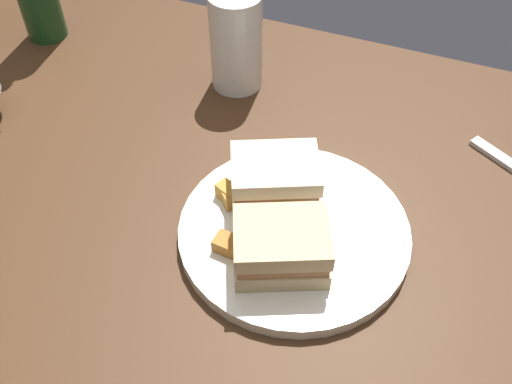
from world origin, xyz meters
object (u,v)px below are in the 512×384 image
at_px(sandwich_half_right, 281,247).
at_px(pint_glass, 236,46).
at_px(sandwich_half_left, 275,180).
at_px(plate, 294,232).

relative_size(sandwich_half_right, pint_glass, 0.86).
distance_m(sandwich_half_left, pint_glass, 0.26).
distance_m(plate, sandwich_half_left, 0.06).
height_order(sandwich_half_left, sandwich_half_right, sandwich_half_left).
distance_m(sandwich_half_right, pint_glass, 0.35).
bearing_deg(pint_glass, sandwich_half_left, 123.12).
bearing_deg(sandwich_half_left, pint_glass, -56.88).
distance_m(plate, pint_glass, 0.31).
bearing_deg(sandwich_half_left, sandwich_half_right, 114.31).
bearing_deg(pint_glass, plate, 125.44).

